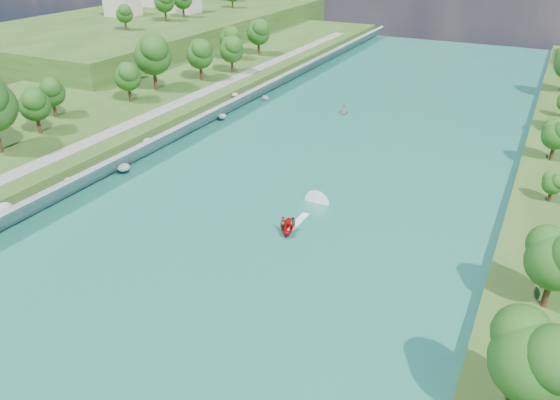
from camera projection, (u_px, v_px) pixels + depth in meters
The scene contains 8 objects.
ground at pixel (224, 254), 61.89m from camera, with size 260.00×260.00×0.00m, color #2D5119.
river_water at pixel (298, 186), 77.81m from camera, with size 55.00×240.00×0.10m, color #1B695A.
berm_west at pixel (45, 124), 97.15m from camera, with size 45.00×240.00×3.50m, color #2D5119.
ridge_west at pixel (160, 30), 168.77m from camera, with size 60.00×120.00×9.00m, color #2D5119.
riprap_bank at pixel (150, 147), 86.87m from camera, with size 3.83×236.00×4.05m.
riverside_path at pixel (119, 129), 89.31m from camera, with size 3.00×200.00×0.10m, color gray.
motorboat at pixel (295, 221), 67.40m from camera, with size 3.60×18.68×2.23m.
raft at pixel (343, 111), 107.79m from camera, with size 2.98×3.44×1.70m.
Camera 1 is at (29.34, -44.00, 33.35)m, focal length 35.00 mm.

